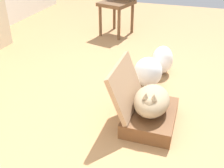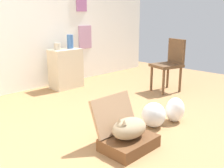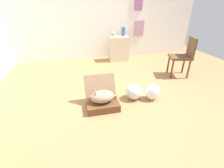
% 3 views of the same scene
% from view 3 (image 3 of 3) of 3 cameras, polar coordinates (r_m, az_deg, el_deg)
% --- Properties ---
extents(ground_plane, '(7.68, 7.68, 0.00)m').
position_cam_3_polar(ground_plane, '(3.22, 0.01, -2.44)').
color(ground_plane, '#9E7247').
rests_on(ground_plane, ground).
extents(wall_back, '(6.40, 0.15, 2.60)m').
position_cam_3_polar(wall_back, '(5.03, -6.37, 23.83)').
color(wall_back, silver).
rests_on(wall_back, ground).
extents(suitcase_base, '(0.54, 0.40, 0.13)m').
position_cam_3_polar(suitcase_base, '(2.70, -3.46, -7.45)').
color(suitcase_base, brown).
rests_on(suitcase_base, ground).
extents(suitcase_lid, '(0.54, 0.18, 0.38)m').
position_cam_3_polar(suitcase_lid, '(2.75, -4.40, -0.57)').
color(suitcase_lid, '#9B7756').
rests_on(suitcase_lid, suitcase_base).
extents(cat, '(0.48, 0.28, 0.23)m').
position_cam_3_polar(cat, '(2.61, -3.69, -4.50)').
color(cat, '#998466').
rests_on(cat, suitcase_base).
extents(plastic_bag_white, '(0.30, 0.29, 0.30)m').
position_cam_3_polar(plastic_bag_white, '(2.92, 8.00, -2.73)').
color(plastic_bag_white, silver).
rests_on(plastic_bag_white, ground).
extents(plastic_bag_clear, '(0.25, 0.23, 0.31)m').
position_cam_3_polar(plastic_bag_clear, '(2.97, 14.52, -2.75)').
color(plastic_bag_clear, white).
rests_on(plastic_bag_clear, ground).
extents(side_table, '(0.57, 0.34, 0.72)m').
position_cam_3_polar(side_table, '(4.91, 2.40, 12.73)').
color(side_table, beige).
rests_on(side_table, ground).
extents(vase_tall, '(0.12, 0.12, 0.12)m').
position_cam_3_polar(vase_tall, '(4.81, 0.70, 17.58)').
color(vase_tall, '#B7AD99').
rests_on(vase_tall, side_table).
extents(vase_short, '(0.12, 0.12, 0.25)m').
position_cam_3_polar(vase_short, '(4.87, 4.12, 18.44)').
color(vase_short, '#38609E').
rests_on(vase_short, side_table).
extents(chair, '(0.57, 0.52, 0.92)m').
position_cam_3_polar(chair, '(4.09, 24.51, 9.38)').
color(chair, brown).
rests_on(chair, ground).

